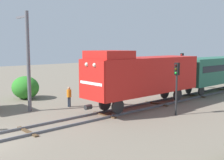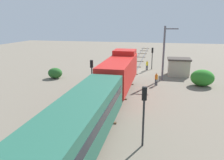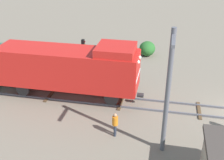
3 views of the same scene
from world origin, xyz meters
name	(u,v)px [view 2 (image 2 of 3)]	position (x,y,z in m)	size (l,w,h in m)	color
ground_plane	(133,70)	(0.00, 0.00, 0.00)	(108.20, 108.20, 0.00)	#756B5B
railway_track	(133,70)	(0.00, 0.00, 0.07)	(2.40, 72.13, 0.16)	#595960
locomotive	(120,71)	(0.00, 13.13, 2.77)	(2.90, 11.60, 4.60)	red
passenger_car_leading	(79,123)	(0.00, 26.47, 2.52)	(2.84, 14.00, 3.66)	#26604C
traffic_signal_near	(152,54)	(-3.20, -1.63, 2.70)	(0.32, 0.34, 3.87)	#262628
traffic_signal_mid	(92,70)	(3.40, 13.05, 2.71)	(0.32, 0.34, 3.89)	#262628
traffic_signal_far	(144,106)	(-3.60, 23.92, 2.95)	(0.32, 0.34, 4.24)	#262628
worker_near_track	(147,65)	(-2.40, -0.74, 1.00)	(0.38, 0.38, 1.70)	#262B38
worker_by_signal	(156,78)	(-4.20, 8.69, 1.00)	(0.38, 0.38, 1.70)	#262B38
catenary_mast	(164,52)	(-5.06, 5.57, 4.11)	(1.94, 0.28, 7.74)	#595960
relay_hut	(179,67)	(-7.50, 2.10, 1.39)	(3.50, 2.90, 2.74)	#B2A893
bush_near	(202,78)	(-10.16, 7.59, 1.10)	(3.02, 2.47, 2.19)	#2B7B26
bush_mid	(55,73)	(10.80, 7.98, 0.79)	(2.17, 1.78, 1.58)	#275E26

